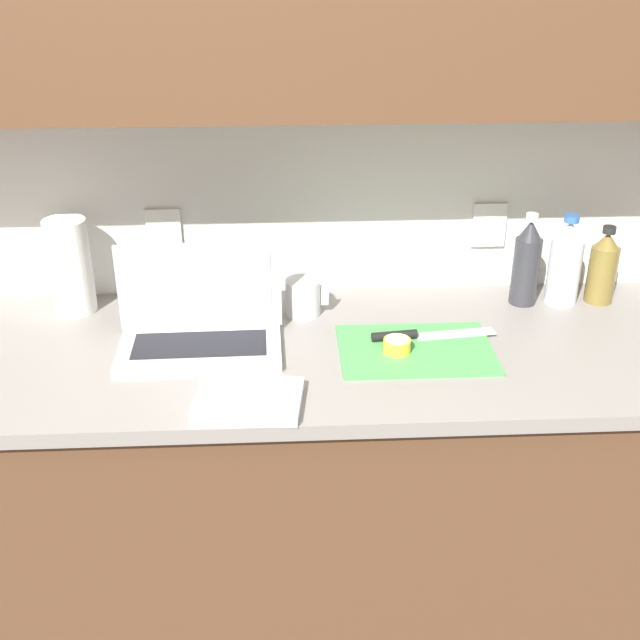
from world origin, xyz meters
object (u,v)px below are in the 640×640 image
object	(u,v)px
cutting_board	(416,350)
bottle_green_soda	(526,263)
bottle_oil_tall	(565,263)
lemon_half_cut	(397,345)
paper_towel_roll	(70,266)
laptop	(200,323)
knife	(412,335)
bottle_water_clear	(603,268)
measuring_cup	(303,297)

from	to	relation	value
cutting_board	bottle_green_soda	bearing A→B (deg)	37.64
bottle_oil_tall	lemon_half_cut	bearing A→B (deg)	-150.83
cutting_board	bottle_oil_tall	xyz separation A→B (m)	(0.43, 0.25, 0.11)
paper_towel_roll	cutting_board	bearing A→B (deg)	-17.32
bottle_green_soda	laptop	bearing A→B (deg)	-167.36
knife	paper_towel_roll	bearing A→B (deg)	158.95
knife	bottle_oil_tall	xyz separation A→B (m)	(0.43, 0.20, 0.09)
bottle_water_clear	measuring_cup	world-z (taller)	bottle_water_clear
bottle_oil_tall	paper_towel_roll	bearing A→B (deg)	179.34
lemon_half_cut	cutting_board	bearing A→B (deg)	17.27
knife	bottle_water_clear	bearing A→B (deg)	13.81
cutting_board	paper_towel_roll	size ratio (longest dim) A/B	1.46
bottle_water_clear	paper_towel_roll	distance (m)	1.37
knife	bottle_oil_tall	distance (m)	0.48
lemon_half_cut	measuring_cup	xyz separation A→B (m)	(-0.21, 0.23, 0.02)
cutting_board	bottle_water_clear	bearing A→B (deg)	25.28
bottle_green_soda	measuring_cup	world-z (taller)	bottle_green_soda
laptop	bottle_oil_tall	distance (m)	0.95
bottle_oil_tall	bottle_water_clear	distance (m)	0.10
bottle_oil_tall	laptop	bearing A→B (deg)	-168.71
lemon_half_cut	paper_towel_roll	world-z (taller)	paper_towel_roll
bottle_green_soda	bottle_water_clear	size ratio (longest dim) A/B	1.18
bottle_green_soda	bottle_water_clear	xyz separation A→B (m)	(0.20, 0.00, -0.02)
knife	bottle_green_soda	bearing A→B (deg)	24.71
knife	measuring_cup	distance (m)	0.30
cutting_board	knife	world-z (taller)	knife
laptop	bottle_water_clear	xyz separation A→B (m)	(1.03, 0.19, 0.04)
knife	lemon_half_cut	bearing A→B (deg)	-131.86
cutting_board	paper_towel_roll	distance (m)	0.89
laptop	bottle_water_clear	size ratio (longest dim) A/B	1.87
laptop	bottle_water_clear	bearing A→B (deg)	9.10
lemon_half_cut	bottle_oil_tall	size ratio (longest dim) A/B	0.26
bottle_water_clear	bottle_oil_tall	bearing A→B (deg)	-180.00
bottle_oil_tall	measuring_cup	xyz separation A→B (m)	(-0.68, -0.04, -0.06)
measuring_cup	paper_towel_roll	world-z (taller)	paper_towel_roll
bottle_oil_tall	bottle_water_clear	bearing A→B (deg)	0.00
laptop	cutting_board	world-z (taller)	laptop
bottle_water_clear	measuring_cup	bearing A→B (deg)	-177.37
bottle_green_soda	lemon_half_cut	bearing A→B (deg)	-144.53
paper_towel_roll	bottle_green_soda	bearing A→B (deg)	-0.72
cutting_board	knife	xyz separation A→B (m)	(-0.00, 0.05, 0.01)
measuring_cup	laptop	bearing A→B (deg)	-149.00
cutting_board	measuring_cup	bearing A→B (deg)	140.38
knife	cutting_board	bearing A→B (deg)	-94.51
lemon_half_cut	bottle_green_soda	bearing A→B (deg)	35.47
laptop	measuring_cup	xyz separation A→B (m)	(0.25, 0.15, -0.01)
bottle_oil_tall	bottle_water_clear	size ratio (longest dim) A/B	1.16
measuring_cup	paper_towel_roll	xyz separation A→B (m)	(-0.59, 0.05, 0.08)
bottle_water_clear	measuring_cup	distance (m)	0.79
bottle_water_clear	measuring_cup	xyz separation A→B (m)	(-0.78, -0.04, -0.05)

